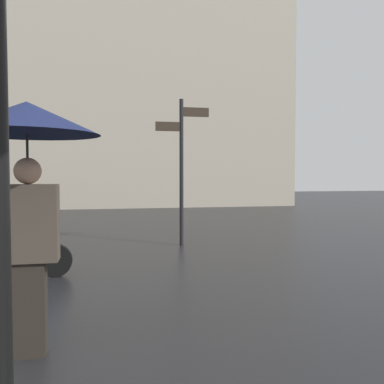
{
  "coord_description": "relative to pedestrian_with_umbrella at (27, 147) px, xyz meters",
  "views": [
    {
      "loc": [
        0.59,
        -2.01,
        1.42
      ],
      "look_at": [
        2.2,
        5.9,
        1.08
      ],
      "focal_mm": 37.54,
      "sensor_mm": 36.0,
      "label": 1
    }
  ],
  "objects": [
    {
      "name": "pedestrian_with_umbrella",
      "position": [
        0.0,
        0.0,
        0.0
      ],
      "size": [
        1.12,
        1.12,
        1.99
      ],
      "rotation": [
        0.0,
        0.0,
        4.6
      ],
      "color": "#2A241E",
      "rests_on": "ground"
    },
    {
      "name": "parked_scooter",
      "position": [
        -0.63,
        2.51,
        -1.09
      ],
      "size": [
        1.36,
        0.32,
        1.23
      ],
      "rotation": [
        0.0,
        0.0,
        0.24
      ],
      "color": "black",
      "rests_on": "ground"
    },
    {
      "name": "building_block",
      "position": [
        0.04,
        15.28,
        7.34
      ],
      "size": [
        17.82,
        2.92,
        17.96
      ],
      "primitive_type": "cube",
      "color": "#B2A893",
      "rests_on": "ground"
    },
    {
      "name": "street_signpost",
      "position": [
        2.04,
        4.64,
        0.14
      ],
      "size": [
        1.08,
        0.08,
        2.94
      ],
      "color": "black",
      "rests_on": "ground"
    }
  ]
}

